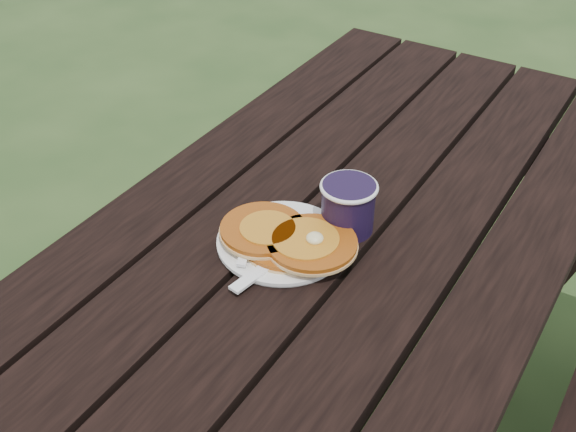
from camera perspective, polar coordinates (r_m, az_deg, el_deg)
The scene contains 6 objects.
picnic_table at distance 1.45m, azimuth 0.90°, elevation -15.09°, with size 1.36×1.80×0.75m.
plate at distance 1.19m, azimuth -0.43°, elevation -2.09°, with size 0.21×0.21×0.01m, color white.
pancake_stack at distance 1.17m, azimuth 0.05°, elevation -1.79°, with size 0.23×0.15×0.04m.
knife at distance 1.15m, azimuth -1.18°, elevation -3.63°, with size 0.02×0.18×0.01m, color white.
fork at distance 1.17m, azimuth -3.24°, elevation -2.21°, with size 0.03×0.16×0.01m, color white, non-canonical shape.
coffee_cup at distance 1.21m, azimuth 4.77°, elevation 0.97°, with size 0.10×0.10×0.09m.
Camera 1 is at (0.45, -0.77, 1.51)m, focal length 45.00 mm.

